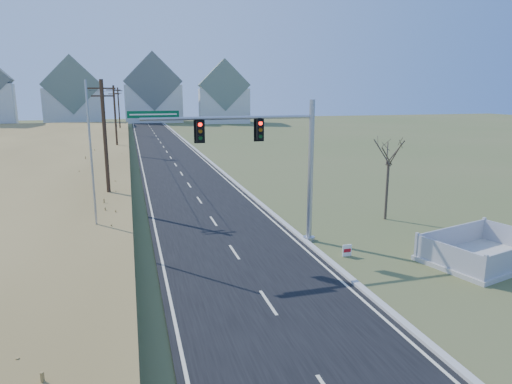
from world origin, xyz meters
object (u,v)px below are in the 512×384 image
open_sign (347,250)px  flagpole (93,184)px  fence_enclosure (483,256)px  bare_tree (389,150)px  traffic_signal_mast (277,159)px

open_sign → flagpole: 13.54m
flagpole → fence_enclosure: bearing=-21.3°
fence_enclosure → flagpole: size_ratio=0.75×
fence_enclosure → open_sign: (-6.18, 2.37, 0.06)m
open_sign → bare_tree: bearing=44.1°
traffic_signal_mast → open_sign: traffic_signal_mast is taller
fence_enclosure → flagpole: bearing=143.4°
traffic_signal_mast → flagpole: bearing=167.8°
flagpole → bare_tree: size_ratio=1.55×
traffic_signal_mast → open_sign: size_ratio=16.09×
traffic_signal_mast → fence_enclosure: size_ratio=1.49×
open_sign → flagpole: size_ratio=0.07×
fence_enclosure → bare_tree: 9.12m
traffic_signal_mast → open_sign: bearing=-46.3°
traffic_signal_mast → fence_enclosure: bearing=-30.8°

